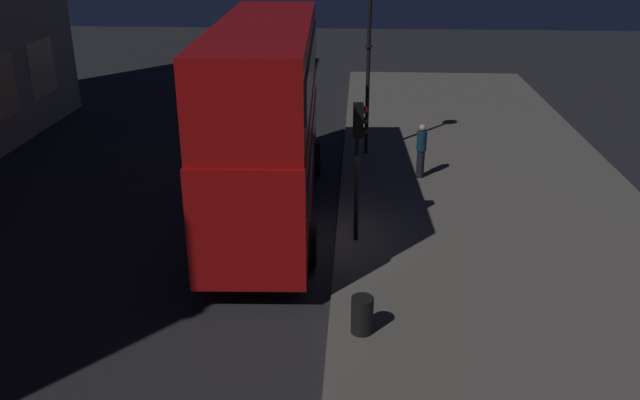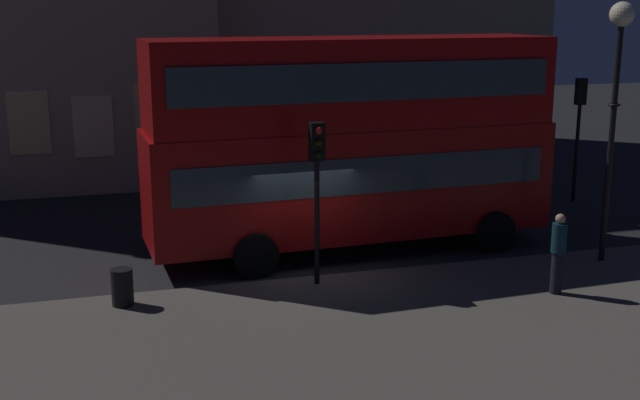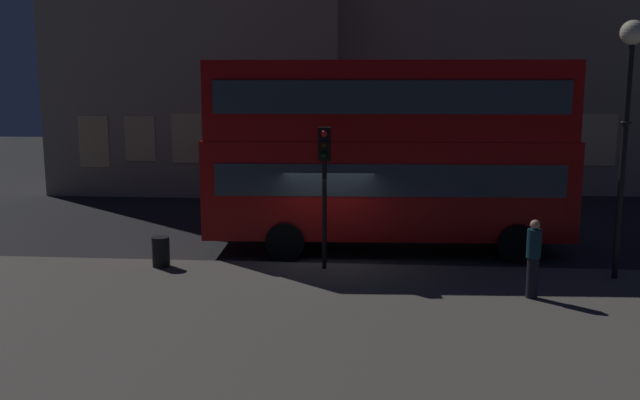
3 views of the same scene
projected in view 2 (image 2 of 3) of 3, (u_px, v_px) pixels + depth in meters
name	position (u px, v px, depth m)	size (l,w,h in m)	color
ground_plane	(305.00, 273.00, 19.62)	(80.00, 80.00, 0.00)	#232326
sidewalk_slab	(382.00, 361.00, 14.61)	(44.00, 9.45, 0.12)	#5B564F
double_decker_bus	(351.00, 135.00, 20.61)	(10.73, 3.20, 5.56)	#9E0C0C
traffic_light_near_kerb	(317.00, 169.00, 17.86)	(0.33, 0.37, 3.72)	black
traffic_light_far_side	(579.00, 114.00, 26.10)	(0.36, 0.38, 4.06)	black
street_lamp	(618.00, 64.00, 19.05)	(0.58, 0.58, 6.31)	black
pedestrian	(558.00, 252.00, 17.66)	(0.32, 0.32, 1.82)	black
litter_bin	(122.00, 287.00, 17.08)	(0.46, 0.46, 0.80)	black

